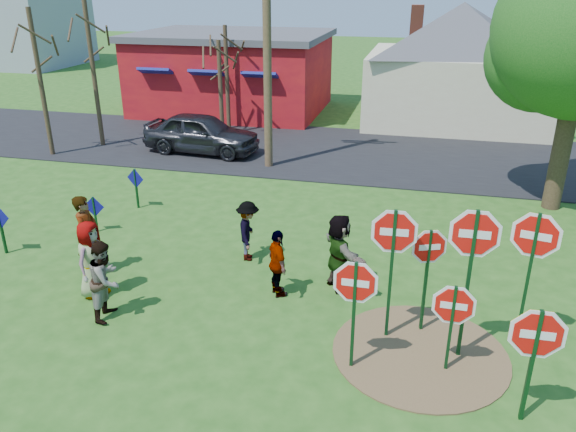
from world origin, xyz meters
The scene contains 28 objects.
ground centered at (0.00, 0.00, 0.00)m, with size 120.00×120.00×0.00m, color #225017.
road centered at (0.00, 11.50, 0.02)m, with size 120.00×7.50×0.04m, color black.
dirt_patch centered at (4.50, -1.00, 0.01)m, with size 3.20×3.20×0.03m, color brown.
red_building centered at (-5.50, 17.99, 1.97)m, with size 9.40×7.69×3.90m.
cream_house centered at (5.50, 18.00, 2.92)m, with size 9.40×9.40×6.50m.
distant_building centered at (-28.00, 30.00, 4.00)m, with size 10.00×8.00×8.00m, color #8C939E.
stop_sign_a centered at (3.32, -1.66, 1.52)m, with size 1.04×0.07×2.22m.
stop_sign_b centered at (4.49, -0.22, 1.63)m, with size 0.87×0.34×2.27m.
stop_sign_c centered at (5.17, -0.88, 2.13)m, with size 1.17×0.08×3.03m.
stop_sign_d centered at (6.26, -0.22, 2.01)m, with size 1.12×0.27×2.81m.
stop_sign_e centered at (4.95, -1.35, 1.20)m, with size 0.99×0.07×1.81m.
stop_sign_f centered at (6.07, -2.31, 1.46)m, with size 1.12×0.08×2.13m.
stop_sign_g centered at (3.85, -0.58, 1.94)m, with size 1.14×0.08×2.78m.
blue_diamond_b centered at (-5.70, 0.75, 0.81)m, with size 0.63×0.11×1.31m.
blue_diamond_c centered at (-4.19, 2.46, 0.62)m, with size 0.58×0.06×1.01m.
blue_diamond_d centered at (-3.91, 4.29, 0.76)m, with size 0.59×0.15×1.23m.
person_a centered at (-2.40, -0.53, 0.86)m, with size 0.84×0.55×1.73m, color #405681.
person_b centered at (-3.01, 0.33, 0.96)m, with size 0.70×0.46×1.93m, color #22745E.
person_c centered at (-1.68, -1.20, 0.84)m, with size 0.81×0.63×1.67m, color #974A35.
person_d centered at (0.31, 1.89, 0.75)m, with size 0.96×0.55×1.49m, color #333337.
person_e centered at (1.44, 0.40, 0.76)m, with size 0.89×0.37×1.53m, color #412954.
person_f centered at (2.67, 1.00, 0.88)m, with size 1.63×0.52×1.76m, color #1B4722.
suv centered at (-4.18, 10.14, 0.81)m, with size 1.82×4.52×1.54m, color #2F3035.
utility_pole centered at (-1.17, 9.08, 4.91)m, with size 2.28×0.34×9.33m.
bare_tree_west centered at (-9.77, 8.50, 3.52)m, with size 1.80×1.80×5.44m.
bare_tree_east centered at (-4.34, 12.91, 2.61)m, with size 1.80×1.80×4.03m.
bare_tree_mid centered at (-8.58, 10.19, 3.74)m, with size 1.80×1.80×5.78m.
bare_tree_extra centered at (-4.44, 14.05, 2.93)m, with size 1.80×1.80×4.54m.
Camera 1 is at (4.16, -9.83, 6.35)m, focal length 35.00 mm.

